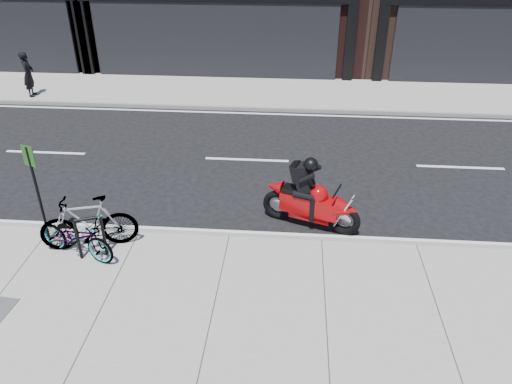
# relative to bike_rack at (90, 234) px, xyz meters

# --- Properties ---
(ground) EXTENTS (120.00, 120.00, 0.00)m
(ground) POSITION_rel_bike_rack_xyz_m (2.67, 2.92, -0.68)
(ground) COLOR black
(ground) RESTS_ON ground
(sidewalk_near) EXTENTS (60.00, 6.00, 0.13)m
(sidewalk_near) POSITION_rel_bike_rack_xyz_m (2.67, -2.08, -0.61)
(sidewalk_near) COLOR gray
(sidewalk_near) RESTS_ON ground
(sidewalk_far) EXTENTS (60.00, 3.50, 0.13)m
(sidewalk_far) POSITION_rel_bike_rack_xyz_m (2.67, 10.67, -0.61)
(sidewalk_far) COLOR gray
(sidewalk_far) RESTS_ON ground
(bike_rack) EXTENTS (0.53, 0.24, 0.94)m
(bike_rack) POSITION_rel_bike_rack_xyz_m (0.00, 0.00, 0.00)
(bike_rack) COLOR black
(bike_rack) RESTS_ON sidewalk_near
(bicycle_front) EXTENTS (1.89, 1.16, 0.94)m
(bicycle_front) POSITION_rel_bike_rack_xyz_m (-0.30, 0.00, -0.08)
(bicycle_front) COLOR gray
(bicycle_front) RESTS_ON sidewalk_near
(bicycle_rear) EXTENTS (2.05, 1.05, 1.19)m
(bicycle_rear) POSITION_rel_bike_rack_xyz_m (-0.15, 0.32, 0.04)
(bicycle_rear) COLOR gray
(bicycle_rear) RESTS_ON sidewalk_near
(motorcycle) EXTENTS (2.22, 1.13, 1.72)m
(motorcycle) POSITION_rel_bike_rack_xyz_m (4.51, 1.63, 0.02)
(motorcycle) COLOR black
(motorcycle) RESTS_ON ground
(pedestrian) EXTENTS (0.51, 0.67, 1.65)m
(pedestrian) POSITION_rel_bike_rack_xyz_m (-5.85, 9.42, 0.27)
(pedestrian) COLOR black
(pedestrian) RESTS_ON sidewalk_far
(sign_post) EXTENTS (0.28, 0.12, 2.20)m
(sign_post) POSITION_rel_bike_rack_xyz_m (-1.19, 0.52, 0.76)
(sign_post) COLOR black
(sign_post) RESTS_ON sidewalk_near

